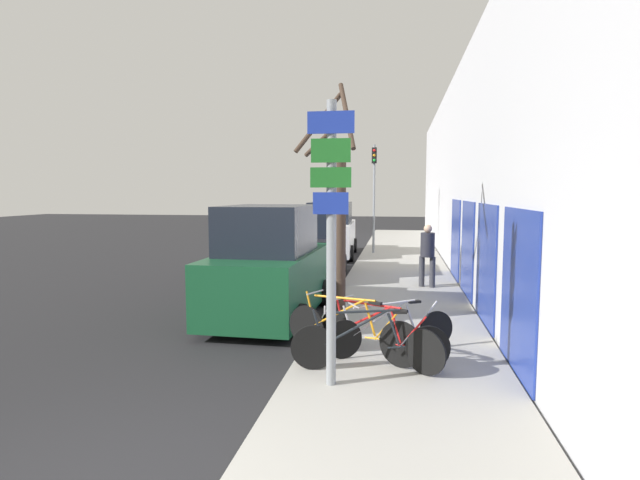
% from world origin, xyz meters
% --- Properties ---
extents(ground_plane, '(80.00, 80.00, 0.00)m').
position_xyz_m(ground_plane, '(0.00, 11.20, 0.00)').
color(ground_plane, black).
extents(sidewalk_curb, '(3.20, 32.00, 0.15)m').
position_xyz_m(sidewalk_curb, '(2.60, 14.00, 0.07)').
color(sidewalk_curb, '#9E9B93').
rests_on(sidewalk_curb, ground).
extents(building_facade, '(0.23, 32.00, 6.50)m').
position_xyz_m(building_facade, '(4.35, 13.91, 3.22)').
color(building_facade, '#BCBCC1').
rests_on(building_facade, ground).
extents(signpost, '(0.60, 0.15, 3.73)m').
position_xyz_m(signpost, '(1.68, 2.71, 2.19)').
color(signpost, gray).
rests_on(signpost, sidewalk_curb).
extents(bicycle_0, '(2.29, 0.49, 0.90)m').
position_xyz_m(bicycle_0, '(2.17, 3.34, 0.54)').
color(bicycle_0, black).
rests_on(bicycle_0, sidewalk_curb).
extents(bicycle_1, '(1.93, 1.36, 0.90)m').
position_xyz_m(bicycle_1, '(2.25, 3.73, 0.54)').
color(bicycle_1, black).
rests_on(bicycle_1, sidewalk_curb).
extents(bicycle_2, '(2.18, 1.10, 0.95)m').
position_xyz_m(bicycle_2, '(1.83, 3.89, 0.56)').
color(bicycle_2, black).
rests_on(bicycle_2, sidewalk_curb).
extents(bicycle_3, '(2.01, 1.11, 0.84)m').
position_xyz_m(bicycle_3, '(2.46, 4.16, 0.52)').
color(bicycle_3, black).
rests_on(bicycle_3, sidewalk_curb).
extents(parked_car_0, '(2.20, 4.27, 2.43)m').
position_xyz_m(parked_car_0, '(-0.17, 6.58, 1.09)').
color(parked_car_0, '#144728').
rests_on(parked_car_0, ground).
extents(parked_car_1, '(1.92, 4.24, 2.30)m').
position_xyz_m(parked_car_1, '(-0.16, 11.49, 1.04)').
color(parked_car_1, black).
rests_on(parked_car_1, ground).
extents(parked_car_2, '(2.21, 4.79, 2.28)m').
position_xyz_m(parked_car_2, '(-0.28, 16.95, 1.04)').
color(parked_car_2, silver).
rests_on(parked_car_2, ground).
extents(pedestrian_near, '(0.43, 0.38, 1.69)m').
position_xyz_m(pedestrian_near, '(3.32, 9.92, 1.13)').
color(pedestrian_near, '#333338').
rests_on(pedestrian_near, sidewalk_curb).
extents(street_tree, '(1.22, 1.46, 4.57)m').
position_xyz_m(street_tree, '(1.41, 5.72, 2.15)').
color(street_tree, '#3D2D23').
rests_on(street_tree, sidewalk_curb).
extents(traffic_light, '(0.20, 0.30, 4.50)m').
position_xyz_m(traffic_light, '(1.50, 17.20, 3.03)').
color(traffic_light, gray).
rests_on(traffic_light, sidewalk_curb).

